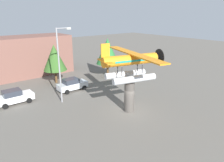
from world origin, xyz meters
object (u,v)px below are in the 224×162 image
display_pedestal (129,96)px  floatplane_monument (131,64)px  storefront_building (30,55)px  tree_east (54,58)px  car_near_white (14,97)px  tree_center_back (108,51)px  car_mid_silver (72,84)px  streetlight_primary (60,61)px

display_pedestal → floatplane_monument: bearing=-15.0°
storefront_building → tree_east: 7.70m
car_near_white → tree_east: 9.07m
tree_east → storefront_building: bearing=98.4°
car_near_white → floatplane_monument: bearing=-47.1°
floatplane_monument → tree_center_back: (6.34, 12.14, -0.99)m
display_pedestal → tree_center_back: 13.95m
car_mid_silver → tree_east: tree_east is taller
floatplane_monument → car_mid_silver: floatplane_monument is taller
tree_center_back → car_mid_silver: bearing=-164.2°
display_pedestal → tree_center_back: tree_center_back is taller
car_near_white → streetlight_primary: streetlight_primary is taller
floatplane_monument → storefront_building: (-3.22, 22.03, -2.00)m
floatplane_monument → car_mid_silver: (-1.84, 9.83, -4.47)m
display_pedestal → car_mid_silver: (-1.72, 9.79, -0.96)m
storefront_building → tree_center_back: 13.80m
display_pedestal → floatplane_monument: 3.51m
car_near_white → display_pedestal: bearing=-47.4°
car_near_white → car_mid_silver: bearing=-2.8°
storefront_building → tree_east: (1.11, -7.59, 0.65)m
car_mid_silver → storefront_building: size_ratio=0.32×
display_pedestal → tree_center_back: size_ratio=0.57×
car_near_white → tree_center_back: size_ratio=0.65×
floatplane_monument → tree_east: floatplane_monument is taller
display_pedestal → car_near_white: 13.84m
floatplane_monument → storefront_building: floatplane_monument is taller
floatplane_monument → streetlight_primary: bearing=138.6°
display_pedestal → car_mid_silver: bearing=99.9°
tree_east → tree_center_back: tree_center_back is taller
car_near_white → streetlight_primary: (4.82, -3.16, 4.24)m
streetlight_primary → tree_east: (2.56, 7.41, -1.11)m
car_near_white → car_mid_silver: 7.65m
car_mid_silver → tree_center_back: tree_center_back is taller
car_near_white → tree_east: tree_east is taller
tree_center_back → car_near_white: bearing=-173.0°
floatplane_monument → car_near_white: (-9.48, 10.19, -4.47)m
floatplane_monument → car_near_white: 14.62m
floatplane_monument → tree_center_back: floatplane_monument is taller
display_pedestal → storefront_building: (-3.09, 22.00, 1.51)m
floatplane_monument → tree_east: size_ratio=1.73×
tree_east → display_pedestal: bearing=-82.2°
display_pedestal → tree_center_back: (6.47, 12.10, 2.52)m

